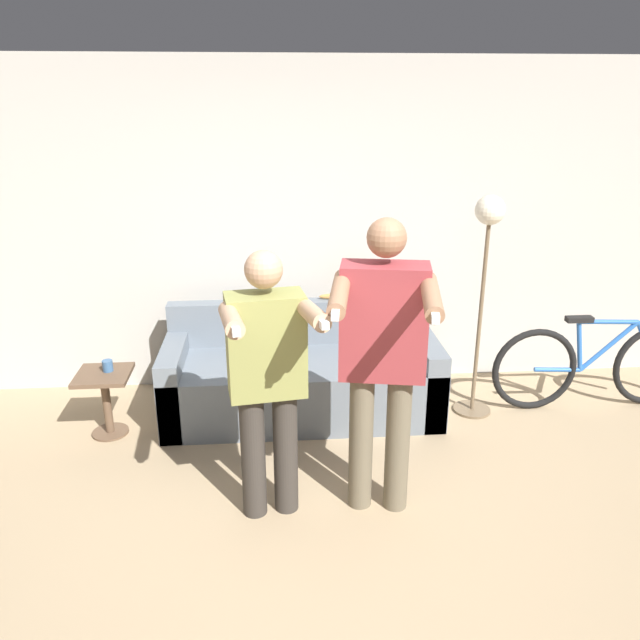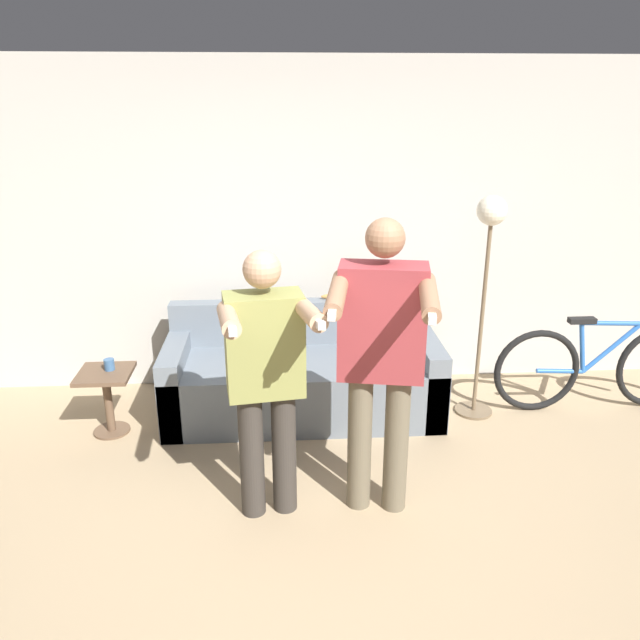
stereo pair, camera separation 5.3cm
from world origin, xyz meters
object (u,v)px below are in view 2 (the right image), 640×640
Objects in this scene: floor_lamp at (488,252)px; couch at (303,378)px; person_right at (381,351)px; side_table at (107,390)px; person_left at (266,371)px; cup at (109,365)px; bicycle at (598,367)px; cat at (363,290)px.

couch is at bearing 175.25° from floor_lamp.
person_right is 2.15m from side_table.
couch is 1.18× the size of person_right.
couch is 1.41m from person_left.
side_table is 5.96× the size of cup.
person_right is 21.57× the size of cup.
bicycle is (3.67, 0.12, 0.01)m from side_table.
floor_lamp reaches higher than bicycle.
cup is at bearing 129.32° from person_left.
couch is at bearing 9.31° from side_table.
cat is at bearing 15.94° from side_table.
person_left reaches higher than cup.
cat is (0.11, 1.54, -0.13)m from person_right.
cat is at bearing 153.08° from floor_lamp.
side_table is at bearing 160.98° from person_right.
bicycle is (2.51, 1.13, -0.56)m from person_left.
side_table is 0.29× the size of bicycle.
cup is at bearing 159.71° from person_right.
cat is (0.73, 1.54, -0.03)m from person_left.
floor_lamp is at bearing 1.81° from cup.
cup is (-2.69, -0.08, -0.75)m from floor_lamp.
person_left is 1.71m from cat.
cat is 1.90m from bicycle.
cat reaches higher than cup.
bicycle reaches higher than cup.
bicycle is at bearing -2.71° from couch.
bicycle is (1.77, -0.42, -0.53)m from cat.
bicycle is at bearing 0.13° from floor_lamp.
cat is at bearing 166.75° from bicycle.
person_left is 0.94× the size of floor_lamp.
cat is at bearing 32.41° from couch.
person_left is 2.80m from bicycle.
cat is 1.13× the size of side_table.
person_left is 2.92× the size of cat.
floor_lamp is (1.56, 1.13, 0.37)m from person_left.
person_left is at bearing -169.46° from person_right.
couch is 1.42m from side_table.
person_left is 1.58m from cup.
floor_lamp is at bearing 27.71° from person_left.
person_left reaches higher than cat.
cup is (-1.76, 1.04, -0.49)m from person_right.
bicycle is at bearing 1.37° from cup.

